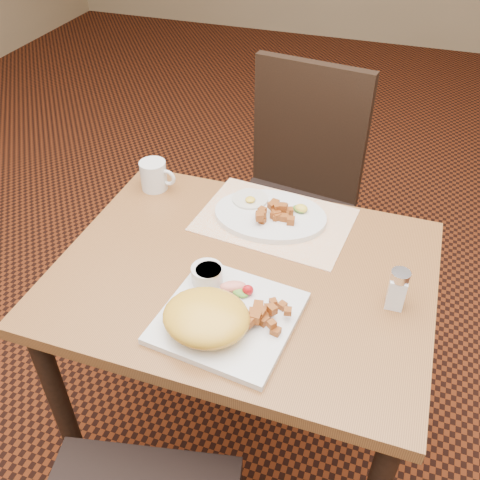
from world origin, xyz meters
name	(u,v)px	position (x,y,z in m)	size (l,w,h in m)	color
ground	(243,437)	(0.00, 0.00, 0.00)	(8.00, 8.00, 0.00)	black
table	(244,301)	(0.00, 0.00, 0.64)	(0.90, 0.70, 0.75)	brown
chair_far	(294,189)	(-0.04, 0.69, 0.54)	(0.48, 0.49, 0.97)	black
placemat	(275,220)	(0.02, 0.22, 0.75)	(0.40, 0.28, 0.00)	white
plate_square	(228,317)	(0.02, -0.17, 0.76)	(0.28, 0.28, 0.02)	silver
plate_oval	(270,215)	(0.00, 0.22, 0.76)	(0.30, 0.23, 0.02)	silver
hollandaise_mound	(206,317)	(-0.01, -0.22, 0.80)	(0.19, 0.17, 0.07)	gold
ramekin	(207,274)	(-0.06, -0.08, 0.79)	(0.07, 0.07, 0.04)	silver
garnish_sq	(238,288)	(0.02, -0.09, 0.78)	(0.09, 0.05, 0.03)	#387223
fried_egg	(250,199)	(-0.07, 0.26, 0.77)	(0.10, 0.10, 0.02)	white
garnish_ov	(301,209)	(0.08, 0.25, 0.78)	(0.05, 0.04, 0.02)	#387223
salt_shaker	(397,289)	(0.36, 0.00, 0.80)	(0.04, 0.04, 0.10)	white
coffee_mug	(154,175)	(-0.36, 0.26, 0.79)	(0.11, 0.08, 0.09)	silver
home_fries_sq	(262,314)	(0.09, -0.16, 0.78)	(0.12, 0.11, 0.04)	#A2511A
home_fries_ov	(276,213)	(0.02, 0.21, 0.78)	(0.10, 0.11, 0.03)	#A2511A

